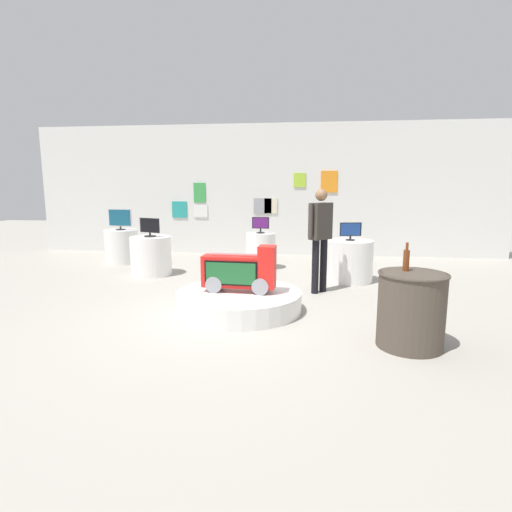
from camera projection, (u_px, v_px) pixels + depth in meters
ground_plane at (223, 317)px, 5.60m from camera, size 30.00×30.00×0.00m
back_wall_display at (264, 190)px, 10.65m from camera, size 12.40×0.13×3.40m
main_display_pedestal at (239, 301)px, 5.89m from camera, size 1.81×1.81×0.28m
novelty_firetruck_tv at (240, 273)px, 5.81m from camera, size 1.07×0.39×0.68m
display_pedestal_left_rear at (151, 256)px, 8.27m from camera, size 0.82×0.82×0.79m
tv_on_left_rear at (150, 227)px, 8.16m from camera, size 0.46×0.24×0.38m
display_pedestal_center_rear at (261, 251)px, 8.89m from camera, size 0.65×0.65×0.79m
tv_on_center_rear at (261, 224)px, 8.79m from camera, size 0.37×0.18×0.35m
display_pedestal_right_rear at (122, 246)px, 9.56m from camera, size 0.77×0.77×0.79m
tv_on_right_rear at (120, 219)px, 9.45m from camera, size 0.59×0.22×0.49m
display_pedestal_far_right at (349, 261)px, 7.69m from camera, size 0.87×0.87×0.79m
tv_on_far_right at (351, 230)px, 7.59m from camera, size 0.41×0.16×0.34m
side_table_round at (411, 309)px, 4.51m from camera, size 0.76×0.76×0.85m
bottle_on_side_table at (406, 260)px, 4.54m from camera, size 0.07×0.07×0.32m
shopper_browsing_near_truck at (320, 232)px, 6.76m from camera, size 0.42×0.42×1.75m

